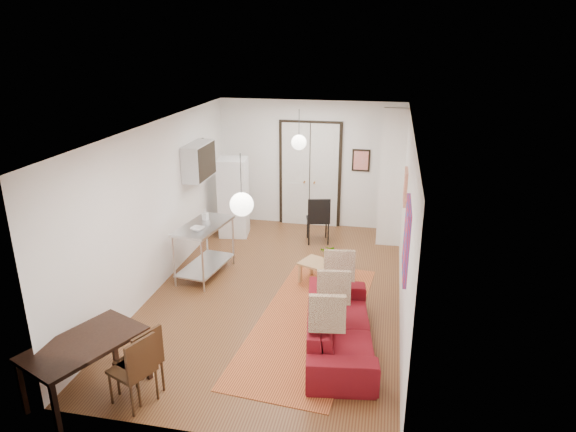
% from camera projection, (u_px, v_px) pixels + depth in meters
% --- Properties ---
extents(floor, '(7.00, 7.00, 0.00)m').
position_uv_depth(floor, '(278.00, 291.00, 9.01)').
color(floor, brown).
rests_on(floor, ground).
extents(ceiling, '(4.20, 7.00, 0.02)m').
position_uv_depth(ceiling, '(276.00, 126.00, 8.04)').
color(ceiling, silver).
rests_on(ceiling, wall_back).
extents(wall_back, '(4.20, 0.02, 2.90)m').
position_uv_depth(wall_back, '(310.00, 164.00, 11.76)').
color(wall_back, white).
rests_on(wall_back, floor).
extents(wall_front, '(4.20, 0.02, 2.90)m').
position_uv_depth(wall_front, '(203.00, 322.00, 5.29)').
color(wall_front, white).
rests_on(wall_front, floor).
extents(wall_left, '(0.02, 7.00, 2.90)m').
position_uv_depth(wall_left, '(159.00, 205.00, 8.92)').
color(wall_left, white).
rests_on(wall_left, floor).
extents(wall_right, '(0.02, 7.00, 2.90)m').
position_uv_depth(wall_right, '(406.00, 222.00, 8.13)').
color(wall_right, white).
rests_on(wall_right, floor).
extents(double_doors, '(1.44, 0.06, 2.50)m').
position_uv_depth(double_doors, '(310.00, 175.00, 11.80)').
color(double_doors, white).
rests_on(double_doors, wall_back).
extents(stub_partition, '(0.50, 0.10, 2.90)m').
position_uv_depth(stub_partition, '(392.00, 179.00, 10.54)').
color(stub_partition, white).
rests_on(stub_partition, floor).
extents(wall_cabinet, '(0.35, 1.00, 0.70)m').
position_uv_depth(wall_cabinet, '(199.00, 161.00, 10.12)').
color(wall_cabinet, silver).
rests_on(wall_cabinet, wall_left).
extents(painting_popart, '(0.05, 1.00, 1.00)m').
position_uv_depth(painting_popart, '(407.00, 239.00, 6.92)').
color(painting_popart, red).
rests_on(painting_popart, wall_right).
extents(painting_abstract, '(0.05, 0.50, 0.60)m').
position_uv_depth(painting_abstract, '(405.00, 187.00, 8.76)').
color(painting_abstract, beige).
rests_on(painting_abstract, wall_right).
extents(poster_back, '(0.40, 0.03, 0.50)m').
position_uv_depth(poster_back, '(361.00, 160.00, 11.47)').
color(poster_back, red).
rests_on(poster_back, wall_back).
extents(print_left, '(0.03, 0.44, 0.54)m').
position_uv_depth(print_left, '(200.00, 153.00, 10.60)').
color(print_left, '#A56744').
rests_on(print_left, wall_left).
extents(pendant_back, '(0.30, 0.30, 0.80)m').
position_uv_depth(pendant_back, '(299.00, 142.00, 10.11)').
color(pendant_back, white).
rests_on(pendant_back, ceiling).
extents(pendant_front, '(0.30, 0.30, 0.80)m').
position_uv_depth(pendant_front, '(242.00, 204.00, 6.41)').
color(pendant_front, white).
rests_on(pendant_front, ceiling).
extents(kilim_rug, '(1.89, 4.19, 0.01)m').
position_uv_depth(kilim_rug, '(309.00, 320.00, 8.10)').
color(kilim_rug, '#C86332').
rests_on(kilim_rug, floor).
extents(sofa, '(1.22, 2.43, 0.68)m').
position_uv_depth(sofa, '(340.00, 326.00, 7.30)').
color(sofa, maroon).
rests_on(sofa, floor).
extents(coffee_table, '(1.01, 0.81, 0.40)m').
position_uv_depth(coffee_table, '(325.00, 267.00, 9.15)').
color(coffee_table, tan).
rests_on(coffee_table, floor).
extents(potted_plant, '(0.44, 0.41, 0.39)m').
position_uv_depth(potted_plant, '(331.00, 255.00, 9.04)').
color(potted_plant, '#2C6330').
rests_on(potted_plant, coffee_table).
extents(kitchen_counter, '(0.83, 1.38, 1.00)m').
position_uv_depth(kitchen_counter, '(204.00, 242.00, 9.42)').
color(kitchen_counter, silver).
rests_on(kitchen_counter, floor).
extents(bowl, '(0.29, 0.29, 0.06)m').
position_uv_depth(bowl, '(197.00, 229.00, 9.02)').
color(bowl, white).
rests_on(bowl, kitchen_counter).
extents(soap_bottle, '(0.11, 0.12, 0.21)m').
position_uv_depth(soap_bottle, '(205.00, 215.00, 9.51)').
color(soap_bottle, teal).
rests_on(soap_bottle, kitchen_counter).
extents(fridge, '(0.69, 0.69, 1.74)m').
position_uv_depth(fridge, '(234.00, 197.00, 11.31)').
color(fridge, white).
rests_on(fridge, floor).
extents(dining_table, '(1.27, 1.58, 0.76)m').
position_uv_depth(dining_table, '(84.00, 348.00, 6.19)').
color(dining_table, black).
rests_on(dining_table, floor).
extents(dining_chair_near, '(0.59, 0.70, 0.95)m').
position_uv_depth(dining_chair_near, '(141.00, 351.00, 6.37)').
color(dining_chair_near, '#3D2513').
rests_on(dining_chair_near, floor).
extents(dining_chair_far, '(0.59, 0.70, 0.95)m').
position_uv_depth(dining_chair_far, '(135.00, 359.00, 6.21)').
color(dining_chair_far, '#3D2513').
rests_on(dining_chair_far, floor).
extents(black_side_chair, '(0.57, 0.58, 1.03)m').
position_uv_depth(black_side_chair, '(319.00, 214.00, 11.07)').
color(black_side_chair, black).
rests_on(black_side_chair, floor).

